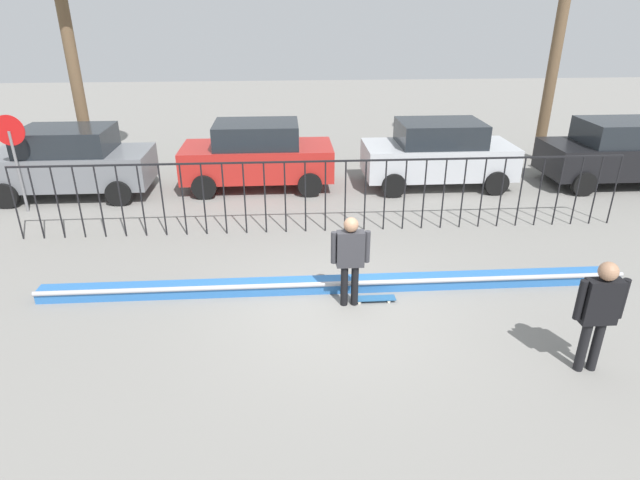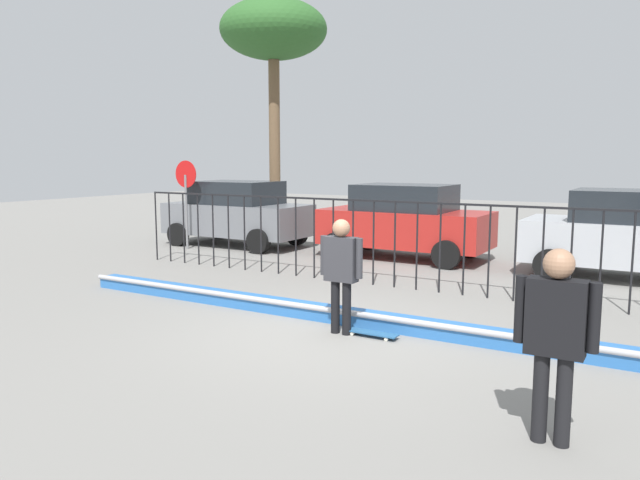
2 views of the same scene
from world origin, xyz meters
name	(u,v)px [view 1 (image 1 of 2)]	position (x,y,z in m)	size (l,w,h in m)	color
ground_plane	(340,308)	(0.00, 0.00, 0.00)	(60.00, 60.00, 0.00)	gray
bowl_coping_ledge	(337,284)	(0.00, 0.66, 0.12)	(11.00, 0.40, 0.27)	#2D6BB7
perimeter_fence	(325,188)	(0.00, 3.50, 1.07)	(14.04, 0.04, 1.73)	black
skateboarder	(350,254)	(0.17, 0.12, 1.01)	(0.68, 0.26, 1.69)	black
skateboard	(374,298)	(0.63, 0.19, 0.06)	(0.80, 0.20, 0.07)	#26598C
camera_operator	(599,308)	(3.45, -1.96, 1.07)	(0.72, 0.27, 1.78)	black
parked_car_gray	(71,161)	(-6.83, 6.57, 0.97)	(4.30, 2.12, 1.90)	slate
parked_car_red	(257,155)	(-1.70, 6.93, 0.97)	(4.30, 2.12, 1.90)	#B2231E
parked_car_silver	(438,153)	(3.55, 6.71, 0.97)	(4.30, 2.12, 1.90)	#B7BABF
parked_car_black	(619,152)	(8.89, 6.47, 0.97)	(4.30, 2.12, 1.90)	black
stop_sign	(14,151)	(-7.67, 5.33, 1.62)	(0.76, 0.07, 2.50)	slate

